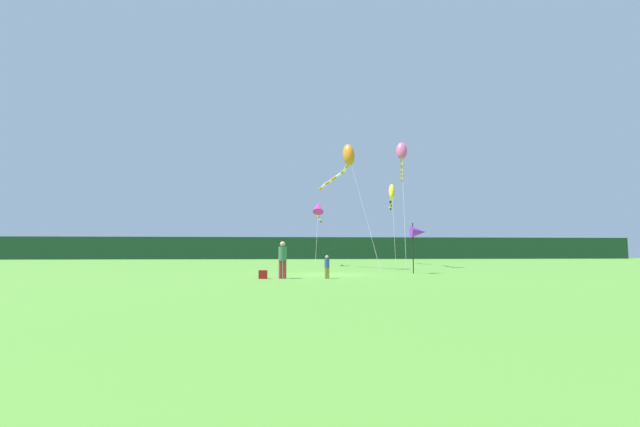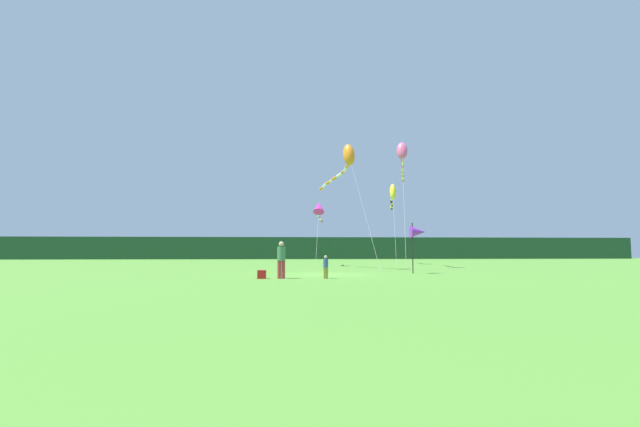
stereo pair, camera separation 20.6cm
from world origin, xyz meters
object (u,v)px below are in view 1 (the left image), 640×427
(person_child, at_px, (327,266))
(cooler_box, at_px, (263,274))
(kite_magenta, at_px, (318,208))
(kite_rainbow, at_px, (402,156))
(kite_orange, at_px, (347,158))
(kite_yellow, at_px, (392,194))
(person_adult, at_px, (283,258))
(banner_flag_pole, at_px, (418,232))

(person_child, height_order, cooler_box, person_child)
(person_child, xyz_separation_m, kite_magenta, (0.90, 17.47, 4.46))
(cooler_box, height_order, kite_rainbow, kite_rainbow)
(kite_orange, bearing_deg, kite_magenta, 102.78)
(person_child, relative_size, cooler_box, 2.70)
(kite_yellow, bearing_deg, person_adult, -116.22)
(cooler_box, bearing_deg, person_adult, 0.11)
(person_child, bearing_deg, cooler_box, 177.21)
(kite_rainbow, xyz_separation_m, kite_yellow, (1.38, 9.16, -1.97))
(person_child, distance_m, cooler_box, 3.13)
(person_adult, bearing_deg, person_child, -4.05)
(person_adult, relative_size, kite_orange, 0.19)
(cooler_box, bearing_deg, kite_yellow, 61.85)
(kite_orange, distance_m, kite_yellow, 13.26)
(person_adult, bearing_deg, kite_orange, 65.92)
(person_child, height_order, kite_rainbow, kite_rainbow)
(kite_rainbow, relative_size, kite_yellow, 1.14)
(person_child, height_order, kite_orange, kite_orange)
(person_child, bearing_deg, kite_yellow, 68.60)
(person_adult, distance_m, kite_yellow, 25.27)
(person_adult, distance_m, kite_rainbow, 17.85)
(kite_orange, distance_m, kite_rainbow, 5.50)
(kite_yellow, bearing_deg, cooler_box, -118.15)
(person_adult, relative_size, cooler_box, 4.32)
(kite_rainbow, bearing_deg, kite_magenta, 145.17)
(kite_magenta, bearing_deg, kite_yellow, 31.12)
(kite_orange, xyz_separation_m, kite_rainbow, (4.83, 2.49, 0.84))
(kite_magenta, distance_m, kite_yellow, 9.30)
(person_child, distance_m, kite_orange, 13.16)
(person_adult, xyz_separation_m, kite_orange, (4.63, 10.36, 7.15))
(person_adult, height_order, cooler_box, person_adult)
(person_child, height_order, kite_yellow, kite_yellow)
(person_adult, relative_size, banner_flag_pole, 0.60)
(person_child, xyz_separation_m, kite_orange, (2.47, 10.52, 7.52))
(banner_flag_pole, distance_m, kite_yellow, 18.56)
(banner_flag_pole, height_order, kite_magenta, kite_magenta)
(person_adult, relative_size, person_child, 1.60)
(person_child, bearing_deg, kite_orange, 76.76)
(banner_flag_pole, distance_m, kite_rainbow, 10.90)
(person_adult, bearing_deg, banner_flag_pole, 27.73)
(kite_rainbow, height_order, kite_magenta, kite_rainbow)
(banner_flag_pole, bearing_deg, person_adult, -152.27)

